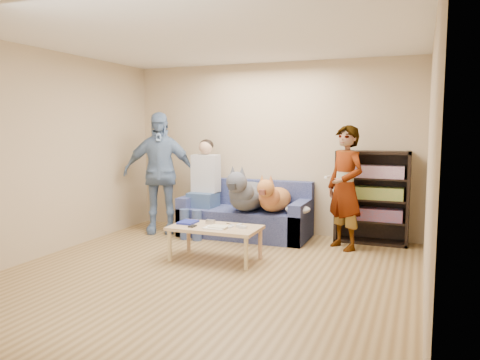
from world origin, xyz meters
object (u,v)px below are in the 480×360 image
at_px(sofa, 246,217).
at_px(coffee_table, 215,230).
at_px(person_standing_right, 345,188).
at_px(person_standing_left, 159,173).
at_px(person_seated, 203,184).
at_px(bookshelf, 372,195).
at_px(dog_tan, 274,198).
at_px(dog_gray, 247,194).
at_px(camera_silver, 210,222).
at_px(notebook_blue, 188,222).

distance_m(sofa, coffee_table, 1.36).
height_order(person_standing_right, person_standing_left, person_standing_left).
xyz_separation_m(person_seated, bookshelf, (2.45, 0.36, -0.09)).
relative_size(person_standing_right, dog_tan, 1.43).
bearing_deg(sofa, person_standing_right, -8.70).
height_order(sofa, dog_gray, dog_gray).
bearing_deg(person_standing_right, dog_gray, -139.04).
height_order(person_standing_right, sofa, person_standing_right).
distance_m(person_standing_right, coffee_table, 1.85).
relative_size(person_standing_right, sofa, 0.87).
height_order(camera_silver, dog_gray, dog_gray).
xyz_separation_m(camera_silver, coffee_table, (0.12, -0.12, -0.07)).
xyz_separation_m(person_standing_left, notebook_blue, (1.03, -1.03, -0.50)).
bearing_deg(person_standing_right, coffee_table, -101.08).
distance_m(camera_silver, coffee_table, 0.18).
distance_m(dog_tan, coffee_table, 1.26).
relative_size(notebook_blue, coffee_table, 0.24).
xyz_separation_m(dog_tan, coffee_table, (-0.39, -1.17, -0.26)).
relative_size(notebook_blue, dog_tan, 0.22).
bearing_deg(sofa, person_seated, -169.04).
distance_m(person_seated, bookshelf, 2.48).
bearing_deg(camera_silver, dog_gray, 82.90).
distance_m(dog_gray, bookshelf, 1.76).
height_order(sofa, person_seated, person_seated).
bearing_deg(person_standing_left, notebook_blue, -67.67).
relative_size(person_standing_left, coffee_table, 1.69).
height_order(person_standing_left, coffee_table, person_standing_left).
height_order(notebook_blue, sofa, sofa).
distance_m(person_standing_left, dog_tan, 1.84).
height_order(person_standing_left, person_seated, person_standing_left).
xyz_separation_m(person_standing_right, bookshelf, (0.30, 0.46, -0.15)).
bearing_deg(person_seated, dog_tan, -3.08).
bearing_deg(bookshelf, camera_silver, -141.08).
xyz_separation_m(sofa, dog_gray, (0.10, -0.25, 0.39)).
bearing_deg(coffee_table, person_standing_left, 143.02).
bearing_deg(person_standing_left, bookshelf, -13.51).
distance_m(person_standing_right, dog_tan, 1.03).
distance_m(sofa, dog_tan, 0.63).
bearing_deg(dog_tan, sofa, 158.91).
height_order(person_standing_right, person_seated, person_standing_right).
bearing_deg(coffee_table, notebook_blue, 172.87).
relative_size(camera_silver, person_seated, 0.07).
height_order(person_seated, dog_gray, person_seated).
bearing_deg(dog_gray, camera_silver, -97.10).
xyz_separation_m(sofa, person_seated, (-0.65, -0.13, 0.49)).
bearing_deg(camera_silver, dog_tan, 64.20).
xyz_separation_m(notebook_blue, dog_gray, (0.40, 1.05, 0.24)).
distance_m(person_standing_right, person_standing_left, 2.83).
bearing_deg(dog_tan, dog_gray, -170.47).
bearing_deg(dog_gray, person_standing_left, -179.03).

